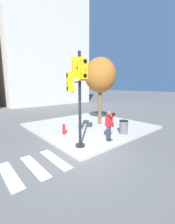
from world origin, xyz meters
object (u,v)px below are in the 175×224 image
Objects in this scene: person_photographer at (109,123)px; street_tree at (100,76)px; traffic_signal_pole at (78,86)px; fire_hydrant at (64,129)px; trash_bin at (124,127)px.

street_tree is at bearing 52.63° from person_photographer.
traffic_signal_pole is 6.73× the size of fire_hydrant.
street_tree reaches higher than person_photographer.
traffic_signal_pole is 4.93m from street_tree.
traffic_signal_pole is at bearing 176.73° from trash_bin.
person_photographer is at bearing -11.87° from traffic_signal_pole.
street_tree is 5.06m from fire_hydrant.
traffic_signal_pole is 3.52m from fire_hydrant.
fire_hydrant is at bearing 142.02° from trash_bin.
trash_bin reaches higher than fire_hydrant.
trash_bin is at bearing -102.36° from street_tree.
fire_hydrant is at bearing -173.99° from street_tree.
trash_bin is at bearing -37.98° from fire_hydrant.
trash_bin is at bearing 6.78° from person_photographer.
traffic_signal_pole is at bearing -103.21° from fire_hydrant.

